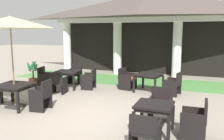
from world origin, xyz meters
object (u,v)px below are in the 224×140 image
object	(u,v)px
patio_chair_mid_right_west	(46,78)
potted_palm_left_edge	(33,77)
patio_chair_far_back_south	(145,132)
patio_chair_mid_right_north	(75,74)
patio_chair_mid_right_south	(58,83)
patio_umbrella_near_foreground	(10,23)
patio_chair_far_back_east	(195,121)
patio_table_mid_left	(149,76)
patio_table_mid_right	(67,73)
patio_table_near_foreground	(14,87)
patio_chair_far_back_north	(161,105)
patio_chair_mid_left_east	(173,84)
patio_chair_near_foreground_east	(42,96)
patio_chair_mid_left_west	(127,79)
patio_chair_mid_right_east	(89,80)
patio_table_far_back	(154,108)

from	to	relation	value
patio_chair_mid_right_west	potted_palm_left_edge	bearing A→B (deg)	-105.64
patio_chair_mid_right_west	patio_chair_far_back_south	bearing A→B (deg)	42.93
patio_chair_mid_right_north	patio_chair_mid_right_south	world-z (taller)	patio_chair_mid_right_north
patio_umbrella_near_foreground	patio_chair_far_back_east	size ratio (longest dim) A/B	3.23
patio_table_mid_left	patio_table_mid_right	world-z (taller)	same
patio_table_near_foreground	patio_chair_far_back_north	distance (m)	4.56
patio_table_near_foreground	patio_chair_far_back_east	distance (m)	5.47
patio_umbrella_near_foreground	patio_chair_mid_left_east	xyz separation A→B (m)	(4.49, 3.37, -2.25)
patio_chair_far_back_east	patio_chair_far_back_south	size ratio (longest dim) A/B	1.13
patio_table_near_foreground	patio_chair_near_foreground_east	size ratio (longest dim) A/B	1.18
patio_chair_mid_right_west	patio_chair_mid_right_south	size ratio (longest dim) A/B	1.04
patio_chair_mid_left_west	patio_chair_mid_right_east	size ratio (longest dim) A/B	1.02
patio_chair_far_back_north	patio_chair_far_back_south	bearing A→B (deg)	90.00
patio_chair_mid_right_east	patio_chair_far_back_east	bearing A→B (deg)	-138.56
patio_chair_near_foreground_east	patio_chair_mid_right_north	xyz separation A→B (m)	(-1.02, 3.83, -0.02)
patio_chair_far_back_east	patio_chair_mid_left_east	bearing A→B (deg)	13.93
patio_table_mid_left	potted_palm_left_edge	bearing A→B (deg)	-172.42
patio_table_mid_left	patio_chair_far_back_south	xyz separation A→B (m)	(1.03, -4.83, -0.25)
patio_chair_near_foreground_east	patio_table_mid_left	bearing A→B (deg)	-41.29
potted_palm_left_edge	patio_chair_mid_left_east	bearing A→B (deg)	4.76
patio_table_mid_left	patio_chair_far_back_north	xyz separation A→B (m)	(1.01, -2.99, -0.22)
patio_chair_far_back_south	patio_chair_far_back_north	distance (m)	1.84
patio_chair_near_foreground_east	patio_chair_mid_right_east	size ratio (longest dim) A/B	1.09
patio_chair_mid_right_west	patio_chair_far_back_north	distance (m)	5.82
patio_chair_mid_right_west	patio_chair_mid_left_east	bearing A→B (deg)	86.26
patio_table_near_foreground	patio_chair_mid_right_east	size ratio (longest dim) A/B	1.29
patio_table_mid_left	patio_chair_far_back_north	distance (m)	3.16
patio_umbrella_near_foreground	patio_chair_far_back_north	xyz separation A→B (m)	(4.52, 0.55, -2.25)
patio_table_mid_left	patio_chair_far_back_north	bearing A→B (deg)	-71.34
patio_chair_mid_right_west	patio_chair_far_back_north	world-z (taller)	patio_chair_far_back_north
patio_chair_mid_right_south	patio_table_far_back	xyz separation A→B (m)	(4.24, -2.37, 0.21)
patio_chair_near_foreground_east	patio_chair_mid_right_south	size ratio (longest dim) A/B	1.12
patio_chair_mid_left_west	patio_chair_far_back_east	distance (m)	5.01
patio_chair_near_foreground_east	potted_palm_left_edge	xyz separation A→B (m)	(-2.57, 2.78, -0.04)
patio_chair_far_back_east	patio_chair_far_back_north	distance (m)	1.30
patio_chair_mid_right_east	patio_chair_far_back_east	size ratio (longest dim) A/B	0.95
patio_table_near_foreground	patio_chair_mid_right_north	world-z (taller)	patio_chair_mid_right_north
patio_chair_mid_right_east	patio_umbrella_near_foreground	bearing A→B (deg)	150.96
patio_table_far_back	patio_chair_mid_right_south	bearing A→B (deg)	150.81
patio_chair_far_back_east	patio_chair_near_foreground_east	bearing A→B (deg)	83.72
patio_table_mid_left	patio_chair_far_back_south	bearing A→B (deg)	-77.98
patio_chair_mid_left_east	patio_chair_far_back_east	distance (m)	3.85
patio_chair_mid_left_east	patio_table_mid_right	size ratio (longest dim) A/B	0.79
patio_chair_near_foreground_east	patio_chair_mid_right_east	bearing A→B (deg)	-7.06
patio_chair_mid_right_east	patio_table_far_back	world-z (taller)	patio_chair_mid_right_east
patio_chair_far_back_south	patio_table_mid_left	bearing A→B (deg)	101.45
patio_chair_mid_right_north	patio_chair_far_back_south	xyz separation A→B (m)	(4.59, -5.21, -0.03)
patio_chair_mid_right_south	potted_palm_left_edge	distance (m)	2.07
patio_chair_mid_right_north	patio_chair_far_back_south	world-z (taller)	patio_chair_mid_right_north
patio_chair_mid_right_east	patio_chair_far_back_south	size ratio (longest dim) A/B	1.08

